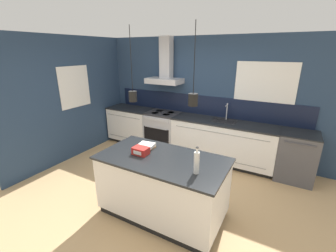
% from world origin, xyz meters
% --- Properties ---
extents(ground_plane, '(16.00, 16.00, 0.00)m').
position_xyz_m(ground_plane, '(0.00, 0.00, 0.00)').
color(ground_plane, tan).
rests_on(ground_plane, ground).
extents(wall_back, '(5.60, 2.51, 2.60)m').
position_xyz_m(wall_back, '(-0.05, 2.00, 1.35)').
color(wall_back, navy).
rests_on(wall_back, ground_plane).
extents(wall_left, '(0.08, 3.80, 2.60)m').
position_xyz_m(wall_left, '(-2.43, 0.70, 1.30)').
color(wall_left, navy).
rests_on(wall_left, ground_plane).
extents(counter_run_left, '(1.14, 0.64, 0.91)m').
position_xyz_m(counter_run_left, '(-1.80, 1.69, 0.46)').
color(counter_run_left, black).
rests_on(counter_run_left, ground_plane).
extents(counter_run_sink, '(2.15, 0.64, 1.26)m').
position_xyz_m(counter_run_sink, '(0.59, 1.69, 0.46)').
color(counter_run_sink, black).
rests_on(counter_run_sink, ground_plane).
extents(oven_range, '(0.76, 0.66, 0.91)m').
position_xyz_m(oven_range, '(-0.86, 1.69, 0.46)').
color(oven_range, '#B5B5BA').
rests_on(oven_range, ground_plane).
extents(dishwasher, '(0.64, 0.65, 0.91)m').
position_xyz_m(dishwasher, '(1.98, 1.69, 0.46)').
color(dishwasher, '#4C4C51').
rests_on(dishwasher, ground_plane).
extents(kitchen_island, '(1.78, 0.94, 0.91)m').
position_xyz_m(kitchen_island, '(0.31, -0.33, 0.46)').
color(kitchen_island, black).
rests_on(kitchen_island, ground_plane).
extents(bottle_on_island, '(0.07, 0.07, 0.34)m').
position_xyz_m(bottle_on_island, '(0.87, -0.49, 1.05)').
color(bottle_on_island, silver).
rests_on(bottle_on_island, kitchen_island).
extents(book_stack, '(0.27, 0.36, 0.07)m').
position_xyz_m(book_stack, '(-0.05, -0.24, 0.95)').
color(book_stack, olive).
rests_on(book_stack, kitchen_island).
extents(red_supply_box, '(0.22, 0.16, 0.10)m').
position_xyz_m(red_supply_box, '(-0.01, -0.38, 0.96)').
color(red_supply_box, red).
rests_on(red_supply_box, kitchen_island).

